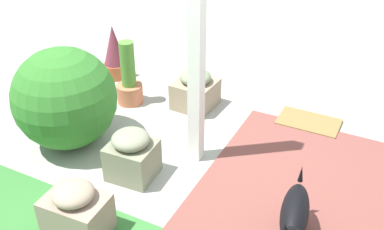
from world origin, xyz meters
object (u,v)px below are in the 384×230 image
at_px(stone_planter_mid, 132,155).
at_px(doormat, 309,122).
at_px(round_shrub, 65,98).
at_px(terracotta_pot_spiky, 114,53).
at_px(stone_planter_nearest, 195,90).
at_px(terracotta_pot_broad, 89,77).
at_px(stone_planter_far, 76,211).
at_px(terracotta_pot_tall, 129,82).
at_px(porch_pillar, 197,45).
at_px(dog, 294,217).

xyz_separation_m(stone_planter_mid, doormat, (-1.17, -1.55, -0.21)).
bearing_deg(round_shrub, terracotta_pot_spiky, -72.31).
bearing_deg(round_shrub, stone_planter_nearest, -123.46).
distance_m(stone_planter_nearest, round_shrub, 1.43).
bearing_deg(terracotta_pot_broad, stone_planter_far, 125.86).
bearing_deg(terracotta_pot_tall, round_shrub, 85.20).
xyz_separation_m(stone_planter_far, terracotta_pot_broad, (1.28, -1.78, 0.02)).
xyz_separation_m(stone_planter_nearest, terracotta_pot_broad, (1.22, 0.30, 0.02)).
relative_size(porch_pillar, terracotta_pot_spiky, 3.32).
relative_size(porch_pillar, stone_planter_nearest, 4.93).
xyz_separation_m(terracotta_pot_spiky, terracotta_pot_broad, (0.01, 0.51, -0.10)).
relative_size(stone_planter_far, round_shrub, 0.49).
relative_size(porch_pillar, stone_planter_far, 4.68).
distance_m(stone_planter_nearest, stone_planter_far, 2.08).
distance_m(terracotta_pot_broad, dog, 3.00).
xyz_separation_m(stone_planter_nearest, terracotta_pot_spiky, (1.21, -0.20, 0.12)).
distance_m(porch_pillar, terracotta_pot_tall, 1.54).
relative_size(stone_planter_nearest, dog, 0.62).
bearing_deg(doormat, terracotta_pot_broad, 12.04).
distance_m(stone_planter_nearest, terracotta_pot_broad, 1.26).
height_order(stone_planter_nearest, terracotta_pot_spiky, terracotta_pot_spiky).
height_order(stone_planter_nearest, dog, dog).
relative_size(terracotta_pot_tall, terracotta_pot_broad, 1.91).
bearing_deg(doormat, terracotta_pot_tall, 13.75).
relative_size(stone_planter_mid, doormat, 0.73).
relative_size(stone_planter_mid, dog, 0.62).
distance_m(porch_pillar, terracotta_pot_spiky, 2.10).
bearing_deg(terracotta_pot_tall, terracotta_pot_broad, 5.63).
relative_size(stone_planter_mid, terracotta_pot_tall, 0.63).
distance_m(stone_planter_nearest, stone_planter_mid, 1.34).
height_order(round_shrub, terracotta_pot_tall, round_shrub).
bearing_deg(stone_planter_far, porch_pillar, -106.50).
height_order(dog, doormat, dog).
xyz_separation_m(round_shrub, terracotta_pot_broad, (0.45, -0.87, -0.26)).
distance_m(terracotta_pot_tall, terracotta_pot_broad, 0.53).
distance_m(stone_planter_far, terracotta_pot_tall, 1.98).
height_order(stone_planter_far, terracotta_pot_tall, terracotta_pot_tall).
bearing_deg(round_shrub, dog, 171.64).
xyz_separation_m(porch_pillar, stone_planter_far, (0.37, 1.24, -0.92)).
xyz_separation_m(round_shrub, doormat, (-2.00, -1.39, -0.47)).
xyz_separation_m(porch_pillar, doormat, (-0.80, -1.06, -1.11)).
distance_m(terracotta_pot_spiky, doormat, 2.46).
height_order(terracotta_pot_spiky, doormat, terracotta_pot_spiky).
relative_size(stone_planter_nearest, terracotta_pot_spiky, 0.67).
relative_size(stone_planter_far, terracotta_pot_tall, 0.66).
bearing_deg(stone_planter_far, dog, -158.70).
xyz_separation_m(stone_planter_nearest, doormat, (-1.23, -0.22, -0.19)).
height_order(stone_planter_nearest, round_shrub, round_shrub).
height_order(terracotta_pot_spiky, dog, terracotta_pot_spiky).
bearing_deg(doormat, stone_planter_far, 63.15).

